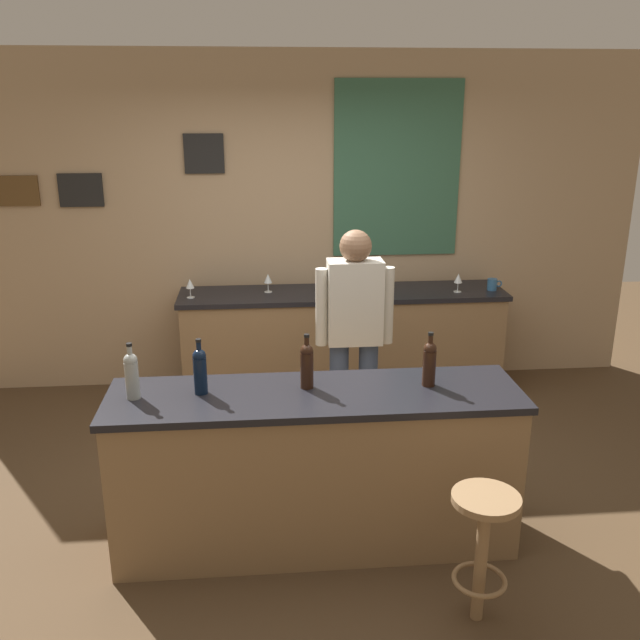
{
  "coord_description": "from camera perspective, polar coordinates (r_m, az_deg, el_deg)",
  "views": [
    {
      "loc": [
        -0.28,
        -3.76,
        2.42
      ],
      "look_at": [
        0.1,
        0.45,
        1.05
      ],
      "focal_mm": 38.55,
      "sensor_mm": 36.0,
      "label": 1
    }
  ],
  "objects": [
    {
      "name": "wine_bottle_d",
      "position": [
        3.77,
        9.07,
        -3.46
      ],
      "size": [
        0.07,
        0.07,
        0.31
      ],
      "color": "black",
      "rests_on": "bar_counter"
    },
    {
      "name": "wine_bottle_b",
      "position": [
        3.68,
        -9.93,
        -4.06
      ],
      "size": [
        0.07,
        0.07,
        0.31
      ],
      "color": "black",
      "rests_on": "bar_counter"
    },
    {
      "name": "wine_bottle_a",
      "position": [
        3.7,
        -15.36,
        -4.34
      ],
      "size": [
        0.07,
        0.07,
        0.31
      ],
      "color": "#999E99",
      "rests_on": "bar_counter"
    },
    {
      "name": "ground_plane",
      "position": [
        4.48,
        -0.8,
        -14.74
      ],
      "size": [
        10.0,
        10.0,
        0.0
      ],
      "primitive_type": "plane",
      "color": "#4C3823"
    },
    {
      "name": "wine_bottle_c",
      "position": [
        3.7,
        -1.1,
        -3.68
      ],
      "size": [
        0.07,
        0.07,
        0.31
      ],
      "color": "black",
      "rests_on": "bar_counter"
    },
    {
      "name": "wine_glass_c",
      "position": [
        5.73,
        11.4,
        3.36
      ],
      "size": [
        0.07,
        0.07,
        0.16
      ],
      "color": "silver",
      "rests_on": "side_counter"
    },
    {
      "name": "coffee_mug",
      "position": [
        5.87,
        14.13,
        2.89
      ],
      "size": [
        0.12,
        0.08,
        0.09
      ],
      "color": "#336699",
      "rests_on": "side_counter"
    },
    {
      "name": "wine_glass_b",
      "position": [
        5.63,
        -4.34,
        3.4
      ],
      "size": [
        0.07,
        0.07,
        0.16
      ],
      "color": "silver",
      "rests_on": "side_counter"
    },
    {
      "name": "bar_stool",
      "position": [
        3.46,
        13.37,
        -17.1
      ],
      "size": [
        0.32,
        0.32,
        0.68
      ],
      "color": "olive",
      "rests_on": "ground_plane"
    },
    {
      "name": "wine_glass_a",
      "position": [
        5.55,
        -10.75,
        2.92
      ],
      "size": [
        0.07,
        0.07,
        0.16
      ],
      "color": "silver",
      "rests_on": "side_counter"
    },
    {
      "name": "bartender",
      "position": [
        4.59,
        2.86,
        -0.94
      ],
      "size": [
        0.52,
        0.21,
        1.62
      ],
      "color": "#384766",
      "rests_on": "ground_plane"
    },
    {
      "name": "side_counter",
      "position": [
        5.8,
        1.86,
        -1.91
      ],
      "size": [
        2.68,
        0.56,
        0.9
      ],
      "color": "olive",
      "rests_on": "ground_plane"
    },
    {
      "name": "bar_counter",
      "position": [
        3.9,
        -0.37,
        -12.2
      ],
      "size": [
        2.23,
        0.6,
        0.92
      ],
      "color": "olive",
      "rests_on": "ground_plane"
    },
    {
      "name": "back_wall",
      "position": [
        5.88,
        -2.24,
        8.12
      ],
      "size": [
        6.0,
        0.09,
        2.8
      ],
      "color": "tan",
      "rests_on": "ground_plane"
    }
  ]
}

